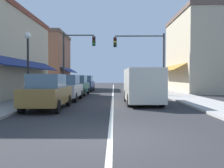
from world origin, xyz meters
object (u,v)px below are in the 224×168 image
object	(u,v)px
van_in_lane	(142,85)
street_lamp_left_near	(28,55)
parked_car_third_left	(77,85)
traffic_signal_mast_arm	(146,53)
parked_car_nearest_left	(47,92)
traffic_signal_left_corner	(74,53)
parked_car_second_left	(67,88)
parked_car_far_left	(85,84)

from	to	relation	value
van_in_lane	street_lamp_left_near	size ratio (longest dim) A/B	1.24
parked_car_third_left	traffic_signal_mast_arm	size ratio (longest dim) A/B	0.72
parked_car_nearest_left	traffic_signal_left_corner	size ratio (longest dim) A/B	0.69
traffic_signal_mast_arm	parked_car_second_left	bearing A→B (deg)	-136.22
parked_car_far_left	traffic_signal_left_corner	xyz separation A→B (m)	(-0.67, -3.47, 3.02)
traffic_signal_left_corner	parked_car_nearest_left	bearing A→B (deg)	-87.20
parked_car_second_left	street_lamp_left_near	distance (m)	3.88
parked_car_nearest_left	parked_car_second_left	xyz separation A→B (m)	(0.05, 4.73, 0.00)
parked_car_nearest_left	traffic_signal_left_corner	bearing A→B (deg)	92.50
traffic_signal_left_corner	van_in_lane	bearing A→B (deg)	-57.62
parked_car_third_left	van_in_lane	xyz separation A→B (m)	(4.98, -6.75, 0.27)
parked_car_nearest_left	street_lamp_left_near	distance (m)	3.16
parked_car_far_left	street_lamp_left_near	size ratio (longest dim) A/B	0.98
parked_car_second_left	van_in_lane	distance (m)	5.40
parked_car_second_left	van_in_lane	xyz separation A→B (m)	(4.99, -2.06, 0.27)
parked_car_third_left	traffic_signal_left_corner	distance (m)	3.73
parked_car_far_left	street_lamp_left_near	world-z (taller)	street_lamp_left_near
parked_car_nearest_left	parked_car_second_left	world-z (taller)	same
parked_car_third_left	street_lamp_left_near	world-z (taller)	street_lamp_left_near
parked_car_far_left	van_in_lane	size ratio (longest dim) A/B	0.79
parked_car_second_left	parked_car_far_left	size ratio (longest dim) A/B	0.99
traffic_signal_left_corner	street_lamp_left_near	bearing A→B (deg)	-96.22
parked_car_third_left	van_in_lane	world-z (taller)	van_in_lane
parked_car_second_left	traffic_signal_mast_arm	bearing A→B (deg)	43.72
parked_car_nearest_left	van_in_lane	xyz separation A→B (m)	(5.04, 2.67, 0.27)
parked_car_far_left	traffic_signal_left_corner	world-z (taller)	traffic_signal_left_corner
traffic_signal_mast_arm	street_lamp_left_near	world-z (taller)	traffic_signal_mast_arm
traffic_signal_mast_arm	street_lamp_left_near	distance (m)	12.05
traffic_signal_left_corner	street_lamp_left_near	distance (m)	9.77
parked_car_second_left	parked_car_third_left	distance (m)	4.69
parked_car_second_left	traffic_signal_mast_arm	world-z (taller)	traffic_signal_mast_arm
parked_car_far_left	traffic_signal_mast_arm	world-z (taller)	traffic_signal_mast_arm
parked_car_nearest_left	parked_car_far_left	size ratio (longest dim) A/B	1.00
parked_car_third_left	street_lamp_left_near	xyz separation A→B (m)	(-1.68, -7.57, 1.99)
van_in_lane	parked_car_third_left	bearing A→B (deg)	125.73
parked_car_third_left	traffic_signal_mast_arm	xyz separation A→B (m)	(6.32, 1.38, 3.01)
parked_car_second_left	parked_car_far_left	xyz separation A→B (m)	(0.06, 10.25, 0.00)
parked_car_nearest_left	traffic_signal_left_corner	distance (m)	11.91
traffic_signal_left_corner	traffic_signal_mast_arm	bearing A→B (deg)	-5.84
parked_car_nearest_left	street_lamp_left_near	world-z (taller)	street_lamp_left_near
van_in_lane	traffic_signal_mast_arm	distance (m)	8.68
parked_car_nearest_left	parked_car_far_left	bearing A→B (deg)	89.29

